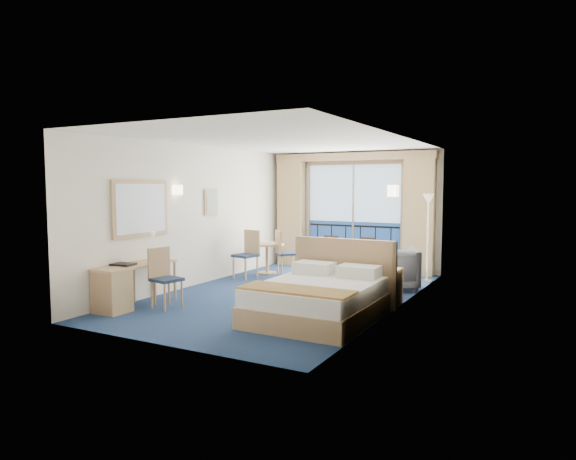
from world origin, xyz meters
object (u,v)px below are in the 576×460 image
object	(u,v)px
desk_chair	(163,274)
table_chair_b	(248,251)
nightstand	(386,286)
armchair	(394,268)
bed	(319,298)
floor_lamp	(428,215)
desk	(117,287)
round_table	(267,251)
table_chair_a	(284,250)

from	to	relation	value
desk_chair	table_chair_b	bearing A→B (deg)	15.94
nightstand	armchair	xyz separation A→B (m)	(-0.23, 1.23, 0.10)
bed	armchair	world-z (taller)	bed
bed	floor_lamp	distance (m)	3.90
desk	nightstand	bearing A→B (deg)	34.87
floor_lamp	table_chair_b	bearing A→B (deg)	-157.45
desk	round_table	size ratio (longest dim) A/B	1.96
table_chair_a	table_chair_b	xyz separation A→B (m)	(-0.49, -0.64, 0.02)
bed	nightstand	size ratio (longest dim) A/B	3.52
desk	desk_chair	distance (m)	0.71
armchair	round_table	xyz separation A→B (m)	(-2.95, 0.33, 0.12)
table_chair_a	round_table	bearing A→B (deg)	44.21
armchair	table_chair_b	bearing A→B (deg)	-19.96
armchair	round_table	size ratio (longest dim) A/B	1.15
nightstand	desk_chair	xyz separation A→B (m)	(-3.04, -1.91, 0.24)
floor_lamp	table_chair_a	distance (m)	3.09
bed	floor_lamp	size ratio (longest dim) A/B	1.16
nightstand	bed	bearing A→B (deg)	-112.26
nightstand	desk	bearing A→B (deg)	-145.13
floor_lamp	table_chair_b	world-z (taller)	floor_lamp
nightstand	round_table	world-z (taller)	round_table
floor_lamp	desk_chair	world-z (taller)	floor_lamp
desk	floor_lamp	bearing A→B (deg)	52.67
floor_lamp	nightstand	bearing A→B (deg)	-93.04
bed	armchair	bearing A→B (deg)	82.76
nightstand	desk	size ratio (longest dim) A/B	0.40
table_chair_a	armchair	bearing A→B (deg)	-141.09
nightstand	table_chair_b	xyz separation A→B (m)	(-3.26, 0.91, 0.27)
bed	round_table	size ratio (longest dim) A/B	2.78
nightstand	desk_chair	world-z (taller)	desk_chair
floor_lamp	round_table	xyz separation A→B (m)	(-3.31, -0.75, -0.83)
nightstand	table_chair_a	xyz separation A→B (m)	(-2.77, 1.55, 0.26)
round_table	table_chair_a	distance (m)	0.42
table_chair_b	table_chair_a	bearing A→B (deg)	63.68
table_chair_a	table_chair_b	bearing A→B (deg)	98.53
bed	desk_chair	world-z (taller)	bed
bed	nightstand	bearing A→B (deg)	67.74
armchair	round_table	bearing A→B (deg)	-32.42
desk	table_chair_b	distance (m)	3.36
bed	round_table	xyz separation A→B (m)	(-2.62, 2.94, 0.20)
desk	desk_chair	xyz separation A→B (m)	(0.46, 0.53, 0.16)
desk_chair	table_chair_a	size ratio (longest dim) A/B	0.98
bed	nightstand	distance (m)	1.50
table_chair_b	round_table	bearing A→B (deg)	94.91
bed	desk	bearing A→B (deg)	-160.24
bed	round_table	world-z (taller)	bed
bed	nightstand	xyz separation A→B (m)	(0.57, 1.38, -0.01)
desk	bed	bearing A→B (deg)	19.76
armchair	desk_chair	size ratio (longest dim) A/B	0.90
table_chair_a	desk	bearing A→B (deg)	125.57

